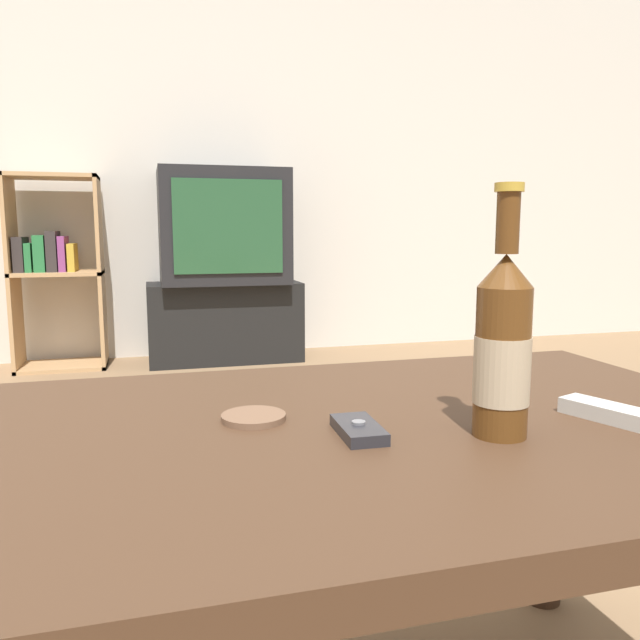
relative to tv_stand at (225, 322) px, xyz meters
The scene contains 9 objects.
back_wall 1.14m from the tv_stand, 133.80° to the left, with size 8.00×0.05×2.60m.
coffee_table 2.79m from the tv_stand, 95.05° to the right, with size 1.26×0.68×0.49m.
tv_stand is the anchor object (origin of this frame).
television 0.53m from the tv_stand, 90.00° to the right, with size 0.68×0.51×0.61m.
bookshelf 0.94m from the tv_stand, behind, with size 0.45×0.30×1.01m.
beer_bottle 2.88m from the tv_stand, 90.35° to the right, with size 0.06×0.06×0.29m.
cell_phone 2.84m from the tv_stand, 93.58° to the right, with size 0.05×0.09×0.02m.
remote_control 2.89m from the tv_stand, 86.84° to the right, with size 0.10×0.19×0.02m.
coaster 2.75m from the tv_stand, 95.97° to the right, with size 0.08×0.08×0.01m.
Camera 1 is at (-0.16, -0.71, 0.73)m, focal length 35.00 mm.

